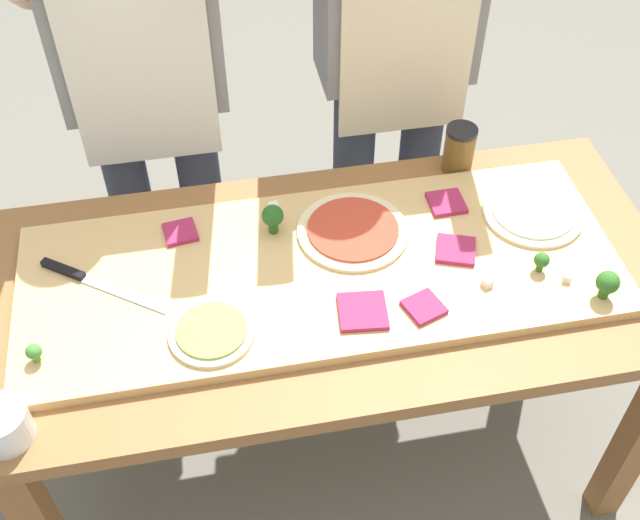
{
  "coord_description": "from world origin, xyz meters",
  "views": [
    {
      "loc": [
        -0.25,
        -1.15,
        2.07
      ],
      "look_at": [
        -0.03,
        0.02,
        0.8
      ],
      "focal_mm": 43.92,
      "sensor_mm": 36.0,
      "label": 1
    }
  ],
  "objects_px": {
    "prep_table": "(333,308)",
    "pizza_slice_near_left": "(446,203)",
    "flour_cup": "(3,427)",
    "cook_right": "(397,41)",
    "pizza_slice_center": "(456,251)",
    "broccoli_floret_back_right": "(542,261)",
    "pizza_whole_pesto_green": "(212,332)",
    "broccoli_floret_front_left": "(608,283)",
    "pizza_slice_far_right": "(180,232)",
    "cheese_crumble_a": "(274,207)",
    "pizza_slice_far_left": "(363,311)",
    "broccoli_floret_center_left": "(34,352)",
    "pizza_slice_near_right": "(424,307)",
    "cook_left": "(142,67)",
    "broccoli_floret_front_mid": "(273,217)",
    "chefs_knife": "(86,279)",
    "pizza_whole_tomato_red": "(353,231)",
    "cheese_crumble_b": "(487,283)",
    "pizza_whole_white_garlic": "(533,212)",
    "sauce_jar": "(459,149)",
    "cheese_crumble_c": "(567,278)"
  },
  "relations": [
    {
      "from": "pizza_whole_pesto_green",
      "to": "flour_cup",
      "type": "height_order",
      "value": "flour_cup"
    },
    {
      "from": "cheese_crumble_a",
      "to": "cook_right",
      "type": "distance_m",
      "value": 0.56
    },
    {
      "from": "pizza_whole_white_garlic",
      "to": "pizza_slice_center",
      "type": "xyz_separation_m",
      "value": [
        -0.22,
        -0.09,
        -0.0
      ]
    },
    {
      "from": "pizza_slice_near_right",
      "to": "sauce_jar",
      "type": "distance_m",
      "value": 0.51
    },
    {
      "from": "pizza_whole_pesto_green",
      "to": "cook_left",
      "type": "bearing_deg",
      "value": 97.04
    },
    {
      "from": "flour_cup",
      "to": "cook_right",
      "type": "relative_size",
      "value": 0.06
    },
    {
      "from": "broccoli_floret_front_left",
      "to": "pizza_slice_far_right",
      "type": "bearing_deg",
      "value": 157.73
    },
    {
      "from": "prep_table",
      "to": "pizza_slice_near_left",
      "type": "bearing_deg",
      "value": 26.93
    },
    {
      "from": "pizza_slice_far_right",
      "to": "cheese_crumble_a",
      "type": "distance_m",
      "value": 0.23
    },
    {
      "from": "broccoli_floret_front_left",
      "to": "sauce_jar",
      "type": "relative_size",
      "value": 0.55
    },
    {
      "from": "cook_left",
      "to": "broccoli_floret_front_left",
      "type": "bearing_deg",
      "value": -39.25
    },
    {
      "from": "pizza_slice_far_left",
      "to": "broccoli_floret_center_left",
      "type": "height_order",
      "value": "broccoli_floret_center_left"
    },
    {
      "from": "pizza_slice_far_left",
      "to": "cook_left",
      "type": "height_order",
      "value": "cook_left"
    },
    {
      "from": "pizza_whole_white_garlic",
      "to": "pizza_whole_tomato_red",
      "type": "bearing_deg",
      "value": 177.56
    },
    {
      "from": "pizza_slice_far_right",
      "to": "pizza_slice_near_right",
      "type": "bearing_deg",
      "value": -33.32
    },
    {
      "from": "chefs_knife",
      "to": "cook_right",
      "type": "height_order",
      "value": "cook_right"
    },
    {
      "from": "broccoli_floret_front_left",
      "to": "cook_right",
      "type": "distance_m",
      "value": 0.82
    },
    {
      "from": "pizza_whole_tomato_red",
      "to": "flour_cup",
      "type": "relative_size",
      "value": 2.46
    },
    {
      "from": "cheese_crumble_c",
      "to": "flour_cup",
      "type": "relative_size",
      "value": 0.17
    },
    {
      "from": "pizza_whole_tomato_red",
      "to": "cook_right",
      "type": "xyz_separation_m",
      "value": [
        0.21,
        0.47,
        0.2
      ]
    },
    {
      "from": "broccoli_floret_back_right",
      "to": "broccoli_floret_front_mid",
      "type": "bearing_deg",
      "value": 157.63
    },
    {
      "from": "flour_cup",
      "to": "broccoli_floret_center_left",
      "type": "bearing_deg",
      "value": 70.89
    },
    {
      "from": "pizza_slice_far_right",
      "to": "sauce_jar",
      "type": "height_order",
      "value": "sauce_jar"
    },
    {
      "from": "pizza_slice_center",
      "to": "broccoli_floret_front_mid",
      "type": "height_order",
      "value": "broccoli_floret_front_mid"
    },
    {
      "from": "broccoli_floret_front_mid",
      "to": "cheese_crumble_c",
      "type": "bearing_deg",
      "value": -24.11
    },
    {
      "from": "pizza_slice_center",
      "to": "broccoli_floret_back_right",
      "type": "relative_size",
      "value": 1.76
    },
    {
      "from": "pizza_whole_white_garlic",
      "to": "pizza_slice_near_right",
      "type": "xyz_separation_m",
      "value": [
        -0.34,
        -0.23,
        -0.0
      ]
    },
    {
      "from": "pizza_whole_pesto_green",
      "to": "broccoli_floret_front_left",
      "type": "distance_m",
      "value": 0.84
    },
    {
      "from": "pizza_slice_near_left",
      "to": "cheese_crumble_a",
      "type": "xyz_separation_m",
      "value": [
        -0.41,
        0.06,
        0.0
      ]
    },
    {
      "from": "pizza_slice_far_right",
      "to": "pizza_slice_far_left",
      "type": "height_order",
      "value": "same"
    },
    {
      "from": "broccoli_floret_back_right",
      "to": "broccoli_floret_center_left",
      "type": "relative_size",
      "value": 1.09
    },
    {
      "from": "pizza_whole_tomato_red",
      "to": "pizza_whole_white_garlic",
      "type": "xyz_separation_m",
      "value": [
        0.43,
        -0.02,
        0.0
      ]
    },
    {
      "from": "pizza_slice_far_right",
      "to": "cheese_crumble_a",
      "type": "relative_size",
      "value": 3.37
    },
    {
      "from": "broccoli_floret_back_right",
      "to": "sauce_jar",
      "type": "xyz_separation_m",
      "value": [
        -0.06,
        0.4,
        0.01
      ]
    },
    {
      "from": "chefs_knife",
      "to": "pizza_whole_white_garlic",
      "type": "bearing_deg",
      "value": 0.97
    },
    {
      "from": "broccoli_floret_front_mid",
      "to": "broccoli_floret_back_right",
      "type": "bearing_deg",
      "value": -22.37
    },
    {
      "from": "broccoli_floret_center_left",
      "to": "broccoli_floret_front_mid",
      "type": "bearing_deg",
      "value": 28.04
    },
    {
      "from": "pizza_slice_center",
      "to": "pizza_slice_near_right",
      "type": "bearing_deg",
      "value": -128.9
    },
    {
      "from": "broccoli_floret_center_left",
      "to": "flour_cup",
      "type": "relative_size",
      "value": 0.43
    },
    {
      "from": "broccoli_floret_center_left",
      "to": "cheese_crumble_a",
      "type": "relative_size",
      "value": 2.09
    },
    {
      "from": "broccoli_floret_center_left",
      "to": "flour_cup",
      "type": "bearing_deg",
      "value": -109.11
    },
    {
      "from": "chefs_knife",
      "to": "cheese_crumble_a",
      "type": "xyz_separation_m",
      "value": [
        0.44,
        0.15,
        0.01
      ]
    },
    {
      "from": "pizza_whole_tomato_red",
      "to": "cheese_crumble_b",
      "type": "bearing_deg",
      "value": -40.37
    },
    {
      "from": "cook_left",
      "to": "broccoli_floret_center_left",
      "type": "bearing_deg",
      "value": -110.58
    },
    {
      "from": "pizza_slice_center",
      "to": "flour_cup",
      "type": "distance_m",
      "value": 1.01
    },
    {
      "from": "broccoli_floret_back_right",
      "to": "cheese_crumble_a",
      "type": "height_order",
      "value": "broccoli_floret_back_right"
    },
    {
      "from": "cheese_crumble_b",
      "to": "flour_cup",
      "type": "relative_size",
      "value": 0.18
    },
    {
      "from": "prep_table",
      "to": "pizza_slice_near_right",
      "type": "height_order",
      "value": "pizza_slice_near_right"
    },
    {
      "from": "chefs_knife",
      "to": "broccoli_floret_front_mid",
      "type": "distance_m",
      "value": 0.44
    },
    {
      "from": "cheese_crumble_b",
      "to": "cook_right",
      "type": "bearing_deg",
      "value": 93.39
    }
  ]
}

